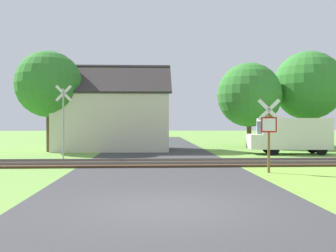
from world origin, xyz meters
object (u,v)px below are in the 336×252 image
at_px(crossing_sign_far, 63,117).
at_px(house, 113,120).
at_px(tree_right, 249,95).
at_px(stop_sign_near, 269,130).
at_px(tree_left, 49,84).
at_px(tree_far, 308,86).
at_px(mail_truck, 291,134).

height_order(crossing_sign_far, house, house).
bearing_deg(tree_right, stop_sign_near, -102.20).
xyz_separation_m(stop_sign_near, tree_left, (-11.44, 11.08, 2.84)).
distance_m(tree_far, mail_truck, 9.46).
relative_size(tree_right, mail_truck, 1.33).
relative_size(tree_right, tree_far, 0.85).
distance_m(tree_right, mail_truck, 7.17).
bearing_deg(tree_left, house, 18.80).
bearing_deg(house, tree_far, 12.96).
bearing_deg(tree_far, tree_left, -166.16).
xyz_separation_m(house, tree_far, (15.72, 3.48, 2.84)).
bearing_deg(tree_left, stop_sign_near, -44.09).
distance_m(house, tree_far, 16.35).
height_order(tree_right, mail_truck, tree_right).
bearing_deg(mail_truck, house, 75.11).
xyz_separation_m(tree_far, mail_truck, (-4.33, -7.50, -3.79)).
distance_m(stop_sign_near, house, 14.47).
relative_size(stop_sign_near, house, 0.35).
bearing_deg(stop_sign_near, mail_truck, -103.65).
bearing_deg(mail_truck, tree_left, 85.07).
relative_size(crossing_sign_far, tree_right, 0.59).
bearing_deg(tree_right, mail_truck, -82.22).
distance_m(crossing_sign_far, house, 7.25).
height_order(tree_right, tree_left, tree_left).
relative_size(house, mail_truck, 1.63).
bearing_deg(house, tree_left, -160.72).
bearing_deg(house, tree_right, 13.71).
relative_size(tree_far, tree_left, 1.16).
relative_size(tree_right, tree_left, 0.99).
height_order(tree_left, mail_truck, tree_left).
bearing_deg(tree_left, tree_right, 14.85).
xyz_separation_m(stop_sign_near, mail_truck, (4.12, 8.48, -0.45)).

